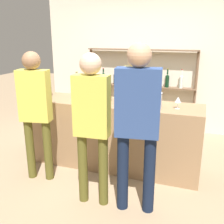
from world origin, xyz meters
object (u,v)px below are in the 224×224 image
Objects in this scene: counter_bottle_1 at (77,86)px; customer_center at (92,118)px; counter_bottle_3 at (109,91)px; customer_right at (137,117)px; counter_bottle_5 at (49,87)px; counter_bottle_0 at (108,96)px; server_behind_counter at (133,93)px; wine_glass at (178,100)px; counter_bottle_2 at (118,90)px; ice_bucket at (155,100)px; customer_left at (35,106)px; counter_bottle_4 at (47,90)px.

customer_center reaches higher than counter_bottle_1.
counter_bottle_1 is 0.58m from counter_bottle_3.
counter_bottle_5 is at bearing 51.98° from customer_right.
counter_bottle_0 is 0.21× the size of server_behind_counter.
counter_bottle_1 is 2.42× the size of wine_glass.
counter_bottle_2 reaches higher than counter_bottle_0.
counter_bottle_2 is at bearing 19.35° from customer_right.
customer_right is at bearing -55.54° from counter_bottle_3.
counter_bottle_0 is 1.04m from counter_bottle_5.
server_behind_counter is (-0.52, 0.92, -0.14)m from ice_bucket.
customer_center is at bearing -82.22° from counter_bottle_0.
counter_bottle_3 is 1.03m from customer_left.
ice_bucket is at bearing 40.38° from server_behind_counter.
counter_bottle_0 is at bearing -27.84° from counter_bottle_1.
counter_bottle_3 is at bearing 1.17° from counter_bottle_5.
counter_bottle_1 is at bearing -39.17° from server_behind_counter.
customer_left reaches higher than counter_bottle_2.
counter_bottle_5 is at bearing 174.96° from ice_bucket.
counter_bottle_2 reaches higher than wine_glass.
counter_bottle_0 is at bearing 30.01° from customer_right.
customer_right is (-0.32, -0.85, -0.01)m from wine_glass.
customer_center is at bearing -132.43° from wine_glass.
counter_bottle_2 is 1.76× the size of ice_bucket.
counter_bottle_0 is 0.19× the size of customer_center.
counter_bottle_1 is 0.43m from counter_bottle_5.
counter_bottle_0 is at bearing 3.69° from customer_center.
customer_center is (-0.49, -0.03, -0.04)m from customer_right.
wine_glass is at bearing -8.84° from counter_bottle_1.
counter_bottle_3 is 1.04× the size of counter_bottle_4.
counter_bottle_5 is 1.85× the size of ice_bucket.
counter_bottle_4 is at bearing 48.39° from customer_center.
ice_bucket is at bearing -13.60° from counter_bottle_1.
ice_bucket is 0.98m from customer_center.
counter_bottle_4 is (-1.02, -0.26, -0.01)m from counter_bottle_2.
server_behind_counter reaches higher than counter_bottle_4.
customer_left is 1.73m from server_behind_counter.
counter_bottle_4 is 0.91× the size of counter_bottle_5.
customer_left is (-0.16, -0.86, -0.10)m from counter_bottle_1.
counter_bottle_4 is at bearing 179.84° from ice_bucket.
customer_left is at bearing -135.07° from counter_bottle_3.
server_behind_counter is at bearing 40.13° from counter_bottle_1.
counter_bottle_4 is 0.22× the size of server_behind_counter.
customer_right reaches higher than counter_bottle_0.
customer_right is 1.78m from server_behind_counter.
counter_bottle_4 is 1.60m from ice_bucket.
wine_glass is 0.09× the size of customer_center.
wine_glass is at bearing -28.55° from customer_right.
counter_bottle_2 is at bearing -3.39° from counter_bottle_1.
counter_bottle_3 is 0.21× the size of customer_left.
counter_bottle_5 is at bearing 8.87° from customer_left.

